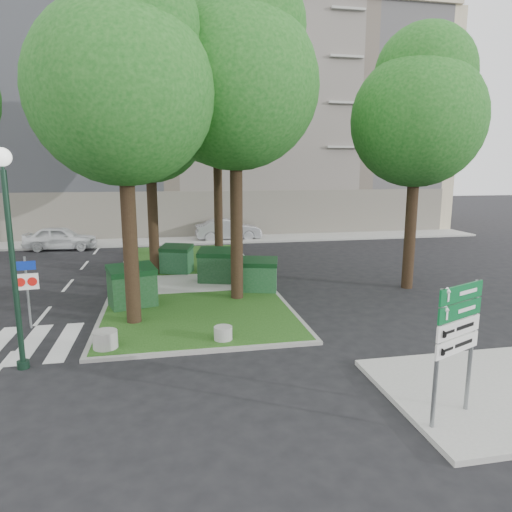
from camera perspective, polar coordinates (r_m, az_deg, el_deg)
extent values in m
plane|color=black|center=(12.28, -8.54, -11.93)|extent=(120.00, 120.00, 0.00)
cube|color=#1B4714|center=(19.90, -8.20, -2.79)|extent=(6.00, 16.00, 0.12)
cube|color=gray|center=(19.90, -8.19, -2.81)|extent=(6.30, 16.30, 0.10)
cube|color=#999993|center=(11.43, 28.45, -14.67)|extent=(5.00, 4.00, 0.12)
cube|color=#999993|center=(30.18, -10.20, 1.85)|extent=(42.00, 3.00, 0.12)
cube|color=silver|center=(14.07, -24.51, -9.78)|extent=(5.00, 3.00, 0.01)
cube|color=tan|center=(37.46, -10.85, 15.76)|extent=(41.00, 12.00, 16.00)
cylinder|color=black|center=(13.96, -15.56, 3.69)|extent=(0.44, 0.44, 6.16)
sphere|color=#154E15|center=(14.01, -16.39, 19.03)|extent=(5.20, 5.20, 5.20)
sphere|color=#154E15|center=(14.55, -15.42, 25.86)|extent=(3.90, 3.90, 3.90)
cylinder|color=black|center=(16.05, -2.47, 5.98)|extent=(0.44, 0.44, 6.72)
sphere|color=#154E15|center=(16.22, -2.59, 20.50)|extent=(5.60, 5.60, 5.60)
sphere|color=#154E15|center=(16.88, -1.64, 26.81)|extent=(4.20, 4.20, 4.20)
cylinder|color=black|center=(20.40, -12.80, 5.60)|extent=(0.44, 0.44, 5.88)
sphere|color=#154E15|center=(20.40, -13.23, 15.63)|extent=(4.80, 4.80, 4.80)
sphere|color=#154E15|center=(20.80, -12.55, 20.24)|extent=(3.60, 3.60, 3.60)
cylinder|color=black|center=(23.49, -4.77, 7.88)|extent=(0.44, 0.44, 7.00)
sphere|color=#154E15|center=(23.65, -4.94, 18.22)|extent=(5.80, 5.80, 5.80)
sphere|color=#154E15|center=(24.21, -4.31, 22.85)|extent=(4.35, 4.35, 4.35)
cylinder|color=black|center=(18.91, 18.84, 4.89)|extent=(0.44, 0.44, 5.88)
sphere|color=#154E15|center=(18.91, 19.53, 15.70)|extent=(5.00, 5.00, 5.00)
sphere|color=#154E15|center=(19.46, 20.36, 20.50)|extent=(3.75, 3.75, 3.75)
cube|color=black|center=(16.09, -15.20, -4.01)|extent=(1.71, 1.40, 1.16)
cube|color=black|center=(15.93, -15.32, -1.66)|extent=(1.78, 1.48, 0.34)
cube|color=#113D1F|center=(20.79, -9.90, -0.62)|extent=(1.55, 1.31, 1.03)
cube|color=black|center=(20.68, -9.95, 1.01)|extent=(1.61, 1.38, 0.30)
cube|color=black|center=(18.88, -4.89, -1.50)|extent=(1.67, 1.35, 1.14)
cube|color=black|center=(18.75, -4.93, 0.48)|extent=(1.74, 1.43, 0.33)
cube|color=#14421E|center=(17.48, 0.44, -2.65)|extent=(1.50, 1.20, 1.03)
cube|color=black|center=(17.35, 0.44, -0.73)|extent=(1.56, 1.27, 0.30)
cylinder|color=gray|center=(12.72, -18.33, -9.87)|extent=(0.64, 0.64, 0.45)
cylinder|color=gray|center=(12.70, -4.13, -9.58)|extent=(0.51, 0.51, 0.36)
cylinder|color=#9F9E9A|center=(16.93, -13.15, -4.59)|extent=(0.49, 0.49, 0.35)
cylinder|color=#CCDA19|center=(20.01, -2.04, -1.28)|extent=(0.44, 0.44, 0.78)
cylinder|color=black|center=(11.96, -28.02, -1.91)|extent=(0.13, 0.13, 4.71)
cylinder|color=black|center=(12.61, -27.08, -11.97)|extent=(0.28, 0.28, 0.19)
sphere|color=white|center=(11.72, -29.19, 10.76)|extent=(0.41, 0.41, 0.41)
cylinder|color=slate|center=(15.16, -26.63, -4.16)|extent=(0.08, 0.08, 2.20)
cube|color=navy|center=(14.98, -26.90, -1.06)|extent=(0.57, 0.10, 0.26)
cube|color=white|center=(15.08, -26.74, -2.86)|extent=(0.66, 0.11, 0.48)
cylinder|color=red|center=(15.13, -27.32, -2.88)|extent=(0.27, 0.06, 0.26)
cylinder|color=red|center=(15.04, -26.16, -2.85)|extent=(0.27, 0.06, 0.26)
cylinder|color=slate|center=(8.86, 21.68, -11.97)|extent=(0.11, 0.11, 2.59)
cylinder|color=slate|center=(9.75, 25.31, -10.16)|extent=(0.11, 0.11, 2.59)
cube|color=#0B5928|center=(8.95, 24.15, -4.19)|extent=(1.20, 0.56, 0.30)
cube|color=#0B5928|center=(9.04, 23.99, -6.20)|extent=(1.20, 0.56, 0.30)
cube|color=white|center=(9.14, 23.83, -8.18)|extent=(1.20, 0.56, 0.30)
cube|color=white|center=(9.24, 23.67, -10.11)|extent=(1.20, 0.56, 0.30)
imported|color=white|center=(29.19, -23.25, 2.09)|extent=(4.20, 1.96, 1.39)
imported|color=#97989E|center=(30.40, -3.48, 3.31)|extent=(4.35, 1.60, 1.42)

